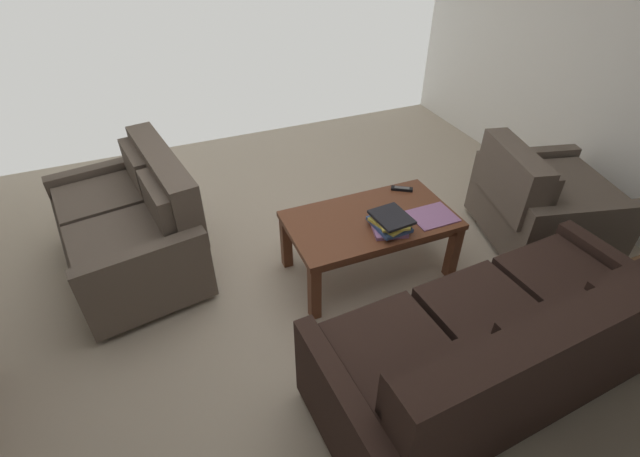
{
  "coord_description": "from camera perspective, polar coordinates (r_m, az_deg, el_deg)",
  "views": [
    {
      "loc": [
        0.84,
        2.26,
        2.29
      ],
      "look_at": [
        0.12,
        0.52,
        0.86
      ],
      "focal_mm": 25.38,
      "sensor_mm": 36.0,
      "label": 1
    }
  ],
  "objects": [
    {
      "name": "ground_plane",
      "position": [
        3.33,
        -1.45,
        -6.33
      ],
      "size": [
        5.22,
        5.02,
        0.01
      ],
      "primitive_type": "cube",
      "color": "tan"
    },
    {
      "name": "loose_magazine",
      "position": [
        3.21,
        14.02,
        1.54
      ],
      "size": [
        0.3,
        0.25,
        0.01
      ],
      "primitive_type": "cube",
      "rotation": [
        0.0,
        0.0,
        4.72
      ],
      "color": "#996699",
      "rests_on": "coffee_table"
    },
    {
      "name": "sofa_main",
      "position": [
        2.59,
        21.67,
        -13.95
      ],
      "size": [
        1.95,
        0.93,
        0.88
      ],
      "color": "black",
      "rests_on": "ground"
    },
    {
      "name": "armchair_side",
      "position": [
        3.86,
        26.12,
        2.93
      ],
      "size": [
        1.06,
        1.1,
        0.83
      ],
      "color": "black",
      "rests_on": "ground"
    },
    {
      "name": "book_stack",
      "position": [
        3.0,
        8.81,
        0.72
      ],
      "size": [
        0.26,
        0.29,
        0.11
      ],
      "color": "#996699",
      "rests_on": "coffee_table"
    },
    {
      "name": "tv_remote",
      "position": [
        3.44,
        10.28,
        4.95
      ],
      "size": [
        0.16,
        0.12,
        0.02
      ],
      "color": "black",
      "rests_on": "coffee_table"
    },
    {
      "name": "wall_left",
      "position": [
        4.26,
        34.92,
        16.9
      ],
      "size": [
        0.12,
        5.02,
        2.51
      ],
      "primitive_type": "cube",
      "color": "white",
      "rests_on": "ground"
    },
    {
      "name": "loveseat_near",
      "position": [
        3.48,
        -22.35,
        0.4
      ],
      "size": [
        1.01,
        1.41,
        0.86
      ],
      "color": "black",
      "rests_on": "ground"
    },
    {
      "name": "coffee_table",
      "position": [
        3.16,
        6.36,
        0.3
      ],
      "size": [
        1.15,
        0.65,
        0.47
      ],
      "color": "brown",
      "rests_on": "ground"
    }
  ]
}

